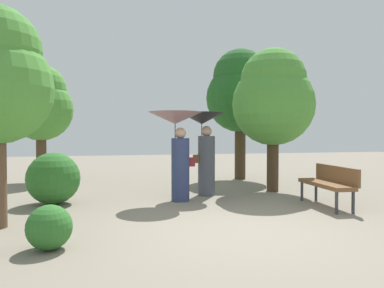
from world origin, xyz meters
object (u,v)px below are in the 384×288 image
Objects in this scene: person_left at (177,138)px; person_right at (204,139)px; park_bench at (329,182)px; tree_mid_right at (240,92)px; tree_near_right at (273,97)px; tree_near_left at (41,103)px.

person_right is (0.77, 0.59, -0.04)m from person_left.
park_bench is 0.36× the size of tree_mid_right.
tree_near_right reaches higher than person_right.
tree_near_right is 2.61m from tree_mid_right.
tree_mid_right reaches higher than tree_near_left.
tree_mid_right reaches higher than person_left.
person_left is 2.96m from tree_near_right.
person_left is 0.99× the size of person_right.
park_bench is at bearing -135.84° from person_right.
tree_mid_right reaches higher than park_bench.
person_left is at bearing 122.86° from person_right.
tree_mid_right is at bearing -174.66° from park_bench.
tree_near_left is 0.85× the size of tree_mid_right.
tree_mid_right is (1.99, 2.75, 1.51)m from person_right.
tree_near_right is at bearing -27.99° from tree_near_left.
tree_mid_right is (-0.16, 4.62, 2.37)m from park_bench.
tree_near_right is (-0.25, 2.06, 1.92)m from park_bench.
person_left is at bearing -129.62° from tree_mid_right.
tree_mid_right is at bearing -44.32° from person_left.
person_left is at bearing -110.39° from park_bench.
person_right reaches higher than person_left.
tree_near_left is 6.98m from tree_near_right.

